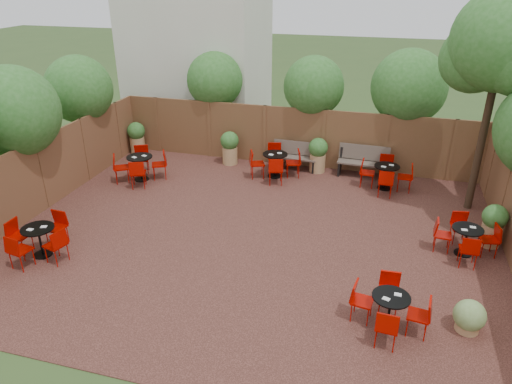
# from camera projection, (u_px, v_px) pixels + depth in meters

# --- Properties ---
(ground) EXTENTS (80.00, 80.00, 0.00)m
(ground) POSITION_uv_depth(u_px,v_px,m) (253.00, 236.00, 11.89)
(ground) COLOR #354F23
(ground) RESTS_ON ground
(courtyard_paving) EXTENTS (12.00, 10.00, 0.02)m
(courtyard_paving) POSITION_uv_depth(u_px,v_px,m) (253.00, 236.00, 11.89)
(courtyard_paving) COLOR #351B15
(courtyard_paving) RESTS_ON ground
(fence_back) EXTENTS (12.00, 0.08, 2.00)m
(fence_back) POSITION_uv_depth(u_px,v_px,m) (294.00, 137.00, 15.82)
(fence_back) COLOR brown
(fence_back) RESTS_ON ground
(fence_left) EXTENTS (0.08, 10.00, 2.00)m
(fence_left) POSITION_uv_depth(u_px,v_px,m) (42.00, 175.00, 12.92)
(fence_left) COLOR brown
(fence_left) RESTS_ON ground
(neighbour_building) EXTENTS (5.00, 4.00, 8.00)m
(neighbour_building) POSITION_uv_depth(u_px,v_px,m) (197.00, 29.00, 18.23)
(neighbour_building) COLOR beige
(neighbour_building) RESTS_ON ground
(overhang_foliage) EXTENTS (15.95, 10.89, 2.80)m
(overhang_foliage) POSITION_uv_depth(u_px,v_px,m) (205.00, 106.00, 12.83)
(overhang_foliage) COLOR #29601F
(overhang_foliage) RESTS_ON ground
(courtyard_tree) EXTENTS (2.69, 2.59, 5.79)m
(courtyard_tree) POSITION_uv_depth(u_px,v_px,m) (501.00, 48.00, 11.43)
(courtyard_tree) COLOR black
(courtyard_tree) RESTS_ON courtyard_paving
(park_bench_left) EXTENTS (1.51, 0.54, 0.92)m
(park_bench_left) POSITION_uv_depth(u_px,v_px,m) (295.00, 155.00, 15.68)
(park_bench_left) COLOR brown
(park_bench_left) RESTS_ON courtyard_paving
(park_bench_right) EXTENTS (1.63, 0.58, 0.99)m
(park_bench_right) POSITION_uv_depth(u_px,v_px,m) (363.00, 161.00, 15.12)
(park_bench_right) COLOR brown
(park_bench_right) RESTS_ON courtyard_paving
(bistro_tables) EXTENTS (10.98, 7.85, 0.91)m
(bistro_tables) POSITION_uv_depth(u_px,v_px,m) (265.00, 199.00, 12.80)
(bistro_tables) COLOR black
(bistro_tables) RESTS_ON courtyard_paving
(planters) EXTENTS (11.90, 4.07, 1.14)m
(planters) POSITION_uv_depth(u_px,v_px,m) (268.00, 158.00, 15.08)
(planters) COLOR #A78053
(planters) RESTS_ON courtyard_paving
(low_shrubs) EXTENTS (1.48, 3.04, 0.74)m
(low_shrubs) POSITION_uv_depth(u_px,v_px,m) (446.00, 384.00, 7.21)
(low_shrubs) COLOR #A78053
(low_shrubs) RESTS_ON courtyard_paving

